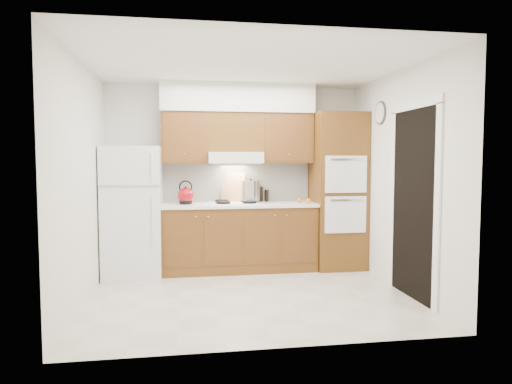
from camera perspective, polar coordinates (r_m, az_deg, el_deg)
The scene contains 26 objects.
floor at distance 5.34m, azimuth -0.79°, elevation -12.76°, with size 3.60×3.60×0.00m, color beige.
ceiling at distance 5.22m, azimuth -0.81°, elevation 15.70°, with size 3.60×3.60×0.00m, color white.
wall_back at distance 6.61m, azimuth -2.64°, elevation 1.91°, with size 3.60×0.02×2.60m, color silver.
wall_left at distance 5.18m, azimuth -20.91°, elevation 1.08°, with size 0.02×3.00×2.60m, color silver.
wall_right at distance 5.66m, azimuth 17.54°, elevation 1.38°, with size 0.02×3.00×2.60m, color silver.
fridge at distance 6.28m, azimuth -15.12°, elevation -2.36°, with size 0.75×0.72×1.72m, color white.
base_cabinets at distance 6.40m, azimuth -2.10°, elevation -5.81°, with size 2.11×0.60×0.90m, color brown.
countertop at distance 6.33m, azimuth -2.10°, elevation -1.63°, with size 2.13×0.62×0.04m, color white.
backsplash at distance 6.60m, azimuth -2.41°, elevation 1.21°, with size 2.11×0.03×0.56m, color white.
oven_cabinet at distance 6.62m, azimuth 10.17°, elevation 0.12°, with size 0.70×0.65×2.20m, color brown.
upper_cab_left at distance 6.41m, azimuth -8.91°, elevation 6.72°, with size 0.63×0.33×0.70m, color brown.
upper_cab_right at distance 6.57m, azimuth 3.76°, elevation 6.69°, with size 0.73×0.33×0.70m, color brown.
range_hood at distance 6.38m, azimuth -2.65°, elevation 4.31°, with size 0.75×0.45×0.15m, color silver.
upper_cab_over_hood at distance 6.45m, azimuth -2.72°, elevation 7.42°, with size 0.75×0.33×0.55m, color brown.
soffit at distance 6.49m, azimuth -2.27°, elevation 11.61°, with size 2.13×0.36×0.40m, color silver.
cooktop at distance 6.34m, azimuth -2.57°, elevation -1.38°, with size 0.74×0.50×0.01m, color white.
doorway at distance 5.36m, azimuth 19.04°, elevation -1.46°, with size 0.02×0.90×2.10m, color black.
wall_clock at distance 6.18m, azimuth 15.28°, elevation 9.52°, with size 0.30×0.30×0.02m, color #3F3833.
kettle at distance 6.28m, azimuth -8.78°, elevation -0.45°, with size 0.22×0.22×0.22m, color maroon.
cutting_board at distance 6.52m, azimuth -2.90°, elevation 0.47°, with size 0.33×0.02×0.45m, color tan.
stock_pot at distance 6.45m, azimuth -0.67°, elevation 0.15°, with size 0.26×0.26×0.27m, color #B0B0B4.
condiment_a at distance 6.60m, azimuth 0.61°, elevation -0.27°, with size 0.06×0.06×0.22m, color black.
condiment_b at distance 6.64m, azimuth 1.31°, elevation -0.46°, with size 0.05×0.05×0.17m, color black.
condiment_c at distance 6.64m, azimuth 1.34°, elevation -0.46°, with size 0.06×0.06×0.17m, color black.
orange_near at distance 6.37m, azimuth 6.57°, elevation -1.10°, with size 0.07×0.07×0.07m, color orange.
orange_far at distance 6.50m, azimuth 5.49°, elevation -1.01°, with size 0.07×0.07×0.07m, color orange.
Camera 1 is at (-0.72, -5.06, 1.54)m, focal length 32.00 mm.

